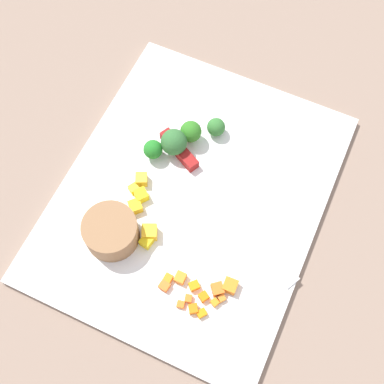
{
  "coord_description": "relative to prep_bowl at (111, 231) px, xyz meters",
  "views": [
    {
      "loc": [
        -0.29,
        -0.13,
        0.73
      ],
      "look_at": [
        0.0,
        0.0,
        0.02
      ],
      "focal_mm": 48.61,
      "sensor_mm": 36.0,
      "label": 1
    }
  ],
  "objects": [
    {
      "name": "carrot_dice_7",
      "position": [
        -0.02,
        -0.1,
        -0.02
      ],
      "size": [
        0.01,
        0.01,
        0.01
      ],
      "primitive_type": "cube",
      "rotation": [
        0.0,
        0.0,
        1.5
      ],
      "color": "orange",
      "rests_on": "cutting_board"
    },
    {
      "name": "pepper_dice_5",
      "position": [
        0.1,
        0.0,
        -0.01
      ],
      "size": [
        0.02,
        0.02,
        0.02
      ],
      "primitive_type": "cube",
      "rotation": [
        0.0,
        0.0,
        2.01
      ],
      "color": "yellow",
      "rests_on": "cutting_board"
    },
    {
      "name": "pepper_dice_2",
      "position": [
        0.07,
        -0.01,
        -0.01
      ],
      "size": [
        0.02,
        0.02,
        0.02
      ],
      "primitive_type": "cube",
      "rotation": [
        0.0,
        0.0,
        2.47
      ],
      "color": "yellow",
      "rests_on": "cutting_board"
    },
    {
      "name": "carrot_dice_4",
      "position": [
        0.0,
        -0.18,
        -0.01
      ],
      "size": [
        0.02,
        0.02,
        0.01
      ],
      "primitive_type": "cube",
      "rotation": [
        0.0,
        0.0,
        0.05
      ],
      "color": "orange",
      "rests_on": "cutting_board"
    },
    {
      "name": "broccoli_floret_2",
      "position": [
        0.22,
        -0.07,
        -0.01
      ],
      "size": [
        0.03,
        0.03,
        0.03
      ],
      "color": "#8AB16A",
      "rests_on": "cutting_board"
    },
    {
      "name": "carrot_dice_11",
      "position": [
        -0.03,
        -0.16,
        -0.02
      ],
      "size": [
        0.02,
        0.02,
        0.01
      ],
      "primitive_type": "cube",
      "rotation": [
        0.0,
        0.0,
        2.57
      ],
      "color": "orange",
      "rests_on": "cutting_board"
    },
    {
      "name": "carrot_dice_10",
      "position": [
        -0.03,
        -0.17,
        -0.02
      ],
      "size": [
        0.01,
        0.01,
        0.01
      ],
      "primitive_type": "cube",
      "rotation": [
        0.0,
        0.0,
        1.12
      ],
      "color": "orange",
      "rests_on": "cutting_board"
    },
    {
      "name": "chef_knife",
      "position": [
        0.14,
        -0.08,
        -0.02
      ],
      "size": [
        0.16,
        0.28,
        0.02
      ],
      "rotation": [
        0.0,
        0.0,
        4.23
      ],
      "color": "silver",
      "rests_on": "cutting_board"
    },
    {
      "name": "carrot_dice_12",
      "position": [
        -0.05,
        -0.15,
        -0.02
      ],
      "size": [
        0.02,
        0.02,
        0.01
      ],
      "primitive_type": "cube",
      "rotation": [
        0.0,
        0.0,
        0.58
      ],
      "color": "orange",
      "rests_on": "cutting_board"
    },
    {
      "name": "carrot_dice_3",
      "position": [
        -0.05,
        -0.16,
        -0.02
      ],
      "size": [
        0.02,
        0.02,
        0.01
      ],
      "primitive_type": "cube",
      "rotation": [
        0.0,
        0.0,
        2.47
      ],
      "color": "orange",
      "rests_on": "cutting_board"
    },
    {
      "name": "carrot_dice_8",
      "position": [
        -0.01,
        -0.17,
        -0.01
      ],
      "size": [
        0.02,
        0.02,
        0.01
      ],
      "primitive_type": "cube",
      "rotation": [
        0.0,
        0.0,
        0.68
      ],
      "color": "orange",
      "rests_on": "cutting_board"
    },
    {
      "name": "carrot_dice_6",
      "position": [
        -0.04,
        -0.1,
        -0.02
      ],
      "size": [
        0.01,
        0.02,
        0.01
      ],
      "primitive_type": "cube",
      "rotation": [
        0.0,
        0.0,
        2.99
      ],
      "color": "orange",
      "rests_on": "cutting_board"
    },
    {
      "name": "pepper_dice_3",
      "position": [
        0.05,
        -0.01,
        -0.01
      ],
      "size": [
        0.03,
        0.03,
        0.01
      ],
      "primitive_type": "cube",
      "rotation": [
        0.0,
        0.0,
        2.37
      ],
      "color": "yellow",
      "rests_on": "cutting_board"
    },
    {
      "name": "carrot_dice_5",
      "position": [
        -0.02,
        -0.18,
        -0.02
      ],
      "size": [
        0.01,
        0.01,
        0.01
      ],
      "primitive_type": "cube",
      "rotation": [
        0.0,
        0.0,
        2.48
      ],
      "color": "orange",
      "rests_on": "cutting_board"
    },
    {
      "name": "broccoli_floret_0",
      "position": [
        0.2,
        -0.04,
        0.0
      ],
      "size": [
        0.03,
        0.03,
        0.04
      ],
      "color": "#80C255",
      "rests_on": "cutting_board"
    },
    {
      "name": "ground_plane",
      "position": [
        0.11,
        -0.08,
        -0.03
      ],
      "size": [
        4.0,
        4.0,
        0.0
      ],
      "primitive_type": "plane",
      "color": "#856E5F"
    },
    {
      "name": "prep_bowl",
      "position": [
        0.0,
        0.0,
        0.0
      ],
      "size": [
        0.08,
        0.08,
        0.04
      ],
      "primitive_type": "cylinder",
      "color": "#8D6441",
      "rests_on": "cutting_board"
    },
    {
      "name": "carrot_dice_9",
      "position": [
        -0.02,
        -0.14,
        -0.02
      ],
      "size": [
        0.02,
        0.02,
        0.01
      ],
      "primitive_type": "cube",
      "rotation": [
        0.0,
        0.0,
        0.82
      ],
      "color": "orange",
      "rests_on": "cutting_board"
    },
    {
      "name": "broccoli_floret_1",
      "position": [
        0.17,
        -0.02,
        0.0
      ],
      "size": [
        0.04,
        0.04,
        0.05
      ],
      "color": "#81B968",
      "rests_on": "cutting_board"
    },
    {
      "name": "carrot_dice_0",
      "position": [
        -0.02,
        -0.12,
        -0.02
      ],
      "size": [
        0.02,
        0.01,
        0.01
      ],
      "primitive_type": "cube",
      "rotation": [
        0.0,
        0.0,
        1.57
      ],
      "color": "orange",
      "rests_on": "cutting_board"
    },
    {
      "name": "carrot_dice_2",
      "position": [
        -0.04,
        -0.14,
        -0.02
      ],
      "size": [
        0.01,
        0.01,
        0.01
      ],
      "primitive_type": "cube",
      "rotation": [
        0.0,
        0.0,
        0.25
      ],
      "color": "orange",
      "rests_on": "cutting_board"
    },
    {
      "name": "pepper_dice_1",
      "position": [
        0.01,
        -0.05,
        -0.01
      ],
      "size": [
        0.02,
        0.02,
        0.01
      ],
      "primitive_type": "cube",
      "rotation": [
        0.0,
        0.0,
        1.4
      ],
      "color": "yellow",
      "rests_on": "cutting_board"
    },
    {
      "name": "broccoli_floret_3",
      "position": [
        0.15,
        0.01,
        -0.0
      ],
      "size": [
        0.03,
        0.03,
        0.03
      ],
      "color": "#8BB46A",
      "rests_on": "cutting_board"
    },
    {
      "name": "carrot_dice_1",
      "position": [
        -0.05,
        -0.13,
        -0.02
      ],
      "size": [
        0.01,
        0.01,
        0.01
      ],
      "primitive_type": "cube",
      "rotation": [
        0.0,
        0.0,
        1.76
      ],
      "color": "orange",
      "rests_on": "cutting_board"
    },
    {
      "name": "pepper_dice_0",
      "position": [
        0.08,
        0.01,
        -0.02
      ],
      "size": [
        0.02,
        0.02,
        0.01
      ],
      "primitive_type": "cube",
      "rotation": [
        0.0,
        0.0,
        2.6
      ],
      "color": "yellow",
      "rests_on": "cutting_board"
    },
    {
      "name": "pepper_dice_4",
      "position": [
        0.03,
        -0.05,
        -0.01
      ],
      "size": [
        0.03,
        0.03,
        0.02
      ],
      "primitive_type": "cube",
      "rotation": [
        0.0,
        0.0,
        0.43
      ],
      "color": "yellow",
      "rests_on": "cutting_board"
    },
    {
      "name": "cutting_board",
      "position": [
        0.11,
        -0.08,
        -0.03
      ],
      "size": [
        0.47,
        0.38,
        0.01
      ],
      "primitive_type": "cube",
      "color": "white",
      "rests_on": "ground_plane"
    }
  ]
}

